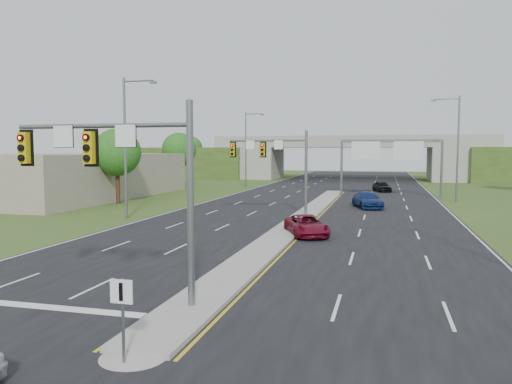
{
  "coord_description": "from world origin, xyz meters",
  "views": [
    {
      "loc": [
        6.19,
        -15.32,
        5.34
      ],
      "look_at": [
        -0.9,
        12.16,
        3.0
      ],
      "focal_mm": 35.0,
      "sensor_mm": 36.0,
      "label": 1
    }
  ],
  "objects_px": {
    "car_far_b": "(367,200)",
    "car_far_c": "(382,186)",
    "signal_mast_near": "(127,169)",
    "car_far_a": "(307,225)",
    "sign_gantry": "(389,152)",
    "overpass": "(351,160)",
    "signal_mast_far": "(279,158)",
    "keep_right_sign": "(122,307)"
  },
  "relations": [
    {
      "from": "car_far_a",
      "to": "car_far_c",
      "type": "bearing_deg",
      "value": 60.52
    },
    {
      "from": "signal_mast_far",
      "to": "car_far_a",
      "type": "bearing_deg",
      "value": -67.98
    },
    {
      "from": "keep_right_sign",
      "to": "sign_gantry",
      "type": "xyz_separation_m",
      "value": [
        6.68,
        49.45,
        3.72
      ]
    },
    {
      "from": "signal_mast_near",
      "to": "sign_gantry",
      "type": "xyz_separation_m",
      "value": [
        8.95,
        44.99,
        0.51
      ]
    },
    {
      "from": "signal_mast_near",
      "to": "sign_gantry",
      "type": "bearing_deg",
      "value": 78.75
    },
    {
      "from": "signal_mast_far",
      "to": "car_far_c",
      "type": "relative_size",
      "value": 1.74
    },
    {
      "from": "overpass",
      "to": "car_far_c",
      "type": "xyz_separation_m",
      "value": [
        5.89,
        -28.2,
        -2.85
      ]
    },
    {
      "from": "keep_right_sign",
      "to": "signal_mast_far",
      "type": "bearing_deg",
      "value": 94.39
    },
    {
      "from": "overpass",
      "to": "car_far_c",
      "type": "distance_m",
      "value": 28.95
    },
    {
      "from": "car_far_b",
      "to": "car_far_c",
      "type": "height_order",
      "value": "car_far_b"
    },
    {
      "from": "signal_mast_near",
      "to": "car_far_a",
      "type": "distance_m",
      "value": 16.64
    },
    {
      "from": "keep_right_sign",
      "to": "car_far_c",
      "type": "relative_size",
      "value": 0.55
    },
    {
      "from": "sign_gantry",
      "to": "signal_mast_near",
      "type": "bearing_deg",
      "value": -101.25
    },
    {
      "from": "sign_gantry",
      "to": "car_far_c",
      "type": "bearing_deg",
      "value": 96.56
    },
    {
      "from": "signal_mast_near",
      "to": "sign_gantry",
      "type": "distance_m",
      "value": 45.88
    },
    {
      "from": "car_far_b",
      "to": "keep_right_sign",
      "type": "bearing_deg",
      "value": -114.65
    },
    {
      "from": "signal_mast_far",
      "to": "car_far_c",
      "type": "bearing_deg",
      "value": 73.11
    },
    {
      "from": "car_far_c",
      "to": "car_far_a",
      "type": "bearing_deg",
      "value": -115.54
    },
    {
      "from": "car_far_a",
      "to": "car_far_c",
      "type": "height_order",
      "value": "car_far_c"
    },
    {
      "from": "sign_gantry",
      "to": "car_far_c",
      "type": "relative_size",
      "value": 2.88
    },
    {
      "from": "signal_mast_far",
      "to": "keep_right_sign",
      "type": "relative_size",
      "value": 3.18
    },
    {
      "from": "signal_mast_far",
      "to": "signal_mast_near",
      "type": "bearing_deg",
      "value": -90.0
    },
    {
      "from": "signal_mast_near",
      "to": "car_far_b",
      "type": "distance_m",
      "value": 33.39
    },
    {
      "from": "signal_mast_far",
      "to": "car_far_b",
      "type": "distance_m",
      "value": 10.91
    },
    {
      "from": "overpass",
      "to": "car_far_b",
      "type": "relative_size",
      "value": 15.81
    },
    {
      "from": "keep_right_sign",
      "to": "car_far_a",
      "type": "distance_m",
      "value": 20.22
    },
    {
      "from": "keep_right_sign",
      "to": "sign_gantry",
      "type": "bearing_deg",
      "value": 82.3
    },
    {
      "from": "sign_gantry",
      "to": "signal_mast_far",
      "type": "bearing_deg",
      "value": -114.11
    },
    {
      "from": "signal_mast_far",
      "to": "keep_right_sign",
      "type": "bearing_deg",
      "value": -85.61
    },
    {
      "from": "signal_mast_near",
      "to": "car_far_a",
      "type": "relative_size",
      "value": 1.51
    },
    {
      "from": "overpass",
      "to": "keep_right_sign",
      "type": "bearing_deg",
      "value": -90.0
    },
    {
      "from": "signal_mast_near",
      "to": "signal_mast_far",
      "type": "relative_size",
      "value": 1.0
    },
    {
      "from": "keep_right_sign",
      "to": "sign_gantry",
      "type": "relative_size",
      "value": 0.19
    },
    {
      "from": "signal_mast_far",
      "to": "overpass",
      "type": "xyz_separation_m",
      "value": [
        2.26,
        55.07,
        -1.17
      ]
    },
    {
      "from": "keep_right_sign",
      "to": "car_far_b",
      "type": "relative_size",
      "value": 0.43
    },
    {
      "from": "overpass",
      "to": "car_far_a",
      "type": "height_order",
      "value": "overpass"
    },
    {
      "from": "signal_mast_far",
      "to": "car_far_b",
      "type": "bearing_deg",
      "value": 46.86
    },
    {
      "from": "signal_mast_near",
      "to": "keep_right_sign",
      "type": "relative_size",
      "value": 3.18
    },
    {
      "from": "car_far_b",
      "to": "car_far_c",
      "type": "bearing_deg",
      "value": 69.04
    },
    {
      "from": "sign_gantry",
      "to": "overpass",
      "type": "relative_size",
      "value": 0.14
    },
    {
      "from": "car_far_a",
      "to": "car_far_c",
      "type": "relative_size",
      "value": 1.15
    },
    {
      "from": "keep_right_sign",
      "to": "car_far_a",
      "type": "relative_size",
      "value": 0.48
    }
  ]
}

